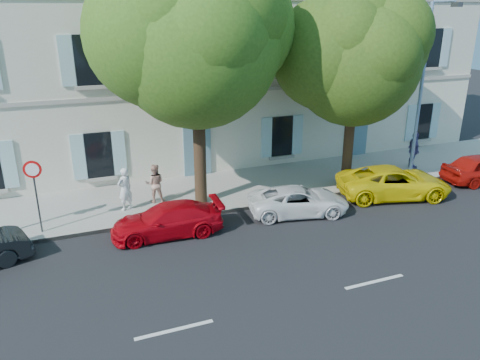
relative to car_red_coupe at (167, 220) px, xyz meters
name	(u,v)px	position (x,y,z in m)	size (l,w,h in m)	color
ground	(307,227)	(4.93, -1.24, -0.57)	(90.00, 90.00, 0.00)	black
sidewalk	(259,185)	(4.93, 3.21, -0.49)	(36.00, 4.50, 0.15)	#A09E96
kerb	(280,202)	(4.93, 1.04, -0.49)	(36.00, 0.16, 0.16)	#9E998E
building	(216,41)	(4.93, 8.96, 5.43)	(28.00, 7.00, 12.00)	beige
car_red_coupe	(167,220)	(0.00, 0.00, 0.00)	(1.59, 3.91, 1.14)	#B5050F
car_white_coupe	(299,201)	(5.17, -0.07, -0.03)	(1.80, 3.89, 1.08)	white
car_yellow_supercar	(394,182)	(9.77, 0.04, 0.09)	(2.17, 4.71, 1.31)	yellow
tree_left	(196,44)	(1.89, 2.13, 5.76)	(6.19, 6.19, 9.60)	#3A2819
tree_right	(355,62)	(8.65, 1.93, 4.92)	(5.40, 5.40, 8.33)	#3A2819
road_sign	(34,181)	(-4.14, 1.55, 1.48)	(0.60, 0.16, 2.63)	#383A3D
street_lamp	(425,81)	(12.20, 1.66, 3.97)	(0.30, 1.66, 7.75)	#7293BF
pedestrian_a	(125,189)	(-1.05, 2.47, 0.43)	(0.62, 0.41, 1.70)	silver
pedestrian_b	(155,183)	(0.17, 2.82, 0.38)	(0.77, 0.60, 1.59)	tan
pedestrian_c	(414,150)	(12.87, 2.50, 0.49)	(1.07, 0.45, 1.83)	#514B8A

